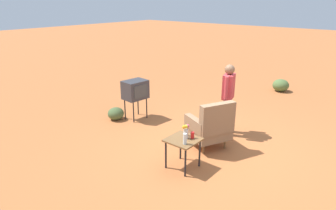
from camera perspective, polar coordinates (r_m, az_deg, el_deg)
name	(u,v)px	position (r m, az deg, el deg)	size (l,w,h in m)	color
ground_plane	(215,146)	(6.59, 9.00, -7.65)	(60.00, 60.00, 0.00)	#AD6033
armchair	(211,126)	(6.28, 8.17, -3.99)	(1.02, 1.03, 1.06)	brown
side_table	(183,143)	(5.52, 2.88, -7.28)	(0.56, 0.56, 0.58)	black
tv_on_stand	(135,90)	(7.74, -6.28, 2.87)	(0.64, 0.50, 1.03)	black
person_standing	(228,95)	(6.89, 11.37, 1.87)	(0.55, 0.31, 1.64)	#2D3347
soda_can_red	(192,135)	(5.50, 4.69, -5.76)	(0.07, 0.07, 0.12)	red
bottle_short_clear	(185,139)	(5.26, 3.24, -6.46)	(0.06, 0.06, 0.20)	silver
soda_can_blue	(186,132)	(5.59, 3.38, -5.26)	(0.07, 0.07, 0.12)	blue
flower_vase	(186,131)	(5.46, 3.42, -4.93)	(0.14, 0.10, 0.27)	silver
shrub_near	(281,85)	(10.94, 20.71, 3.55)	(0.54, 0.54, 0.42)	#516B38
shrub_mid	(116,114)	(7.93, -9.92, -1.63)	(0.42, 0.42, 0.32)	#475B33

